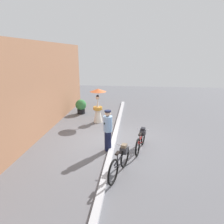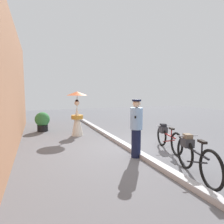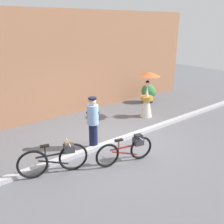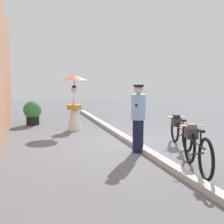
{
  "view_description": "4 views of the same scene",
  "coord_description": "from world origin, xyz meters",
  "px_view_note": "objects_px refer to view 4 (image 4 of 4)",
  "views": [
    {
      "loc": [
        -7.84,
        -0.81,
        3.69
      ],
      "look_at": [
        0.66,
        0.14,
        1.17
      ],
      "focal_mm": 32.59,
      "sensor_mm": 36.0,
      "label": 1
    },
    {
      "loc": [
        -5.19,
        2.69,
        1.82
      ],
      "look_at": [
        0.67,
        0.32,
        1.15
      ],
      "focal_mm": 30.27,
      "sensor_mm": 36.0,
      "label": 2
    },
    {
      "loc": [
        -4.53,
        -5.71,
        3.66
      ],
      "look_at": [
        0.39,
        0.6,
        0.81
      ],
      "focal_mm": 40.38,
      "sensor_mm": 36.0,
      "label": 3
    },
    {
      "loc": [
        -6.88,
        2.69,
        1.83
      ],
      "look_at": [
        -0.14,
        0.63,
        0.92
      ],
      "focal_mm": 45.72,
      "sensor_mm": 36.0,
      "label": 4
    }
  ],
  "objects_px": {
    "bicycle_far_side": "(196,147)",
    "potted_plant_by_door": "(33,112)",
    "person_officer": "(138,117)",
    "person_with_parasol": "(74,102)",
    "bicycle_near_officer": "(180,131)"
  },
  "relations": [
    {
      "from": "potted_plant_by_door",
      "to": "person_with_parasol",
      "type": "bearing_deg",
      "value": -138.01
    },
    {
      "from": "bicycle_far_side",
      "to": "bicycle_near_officer",
      "type": "bearing_deg",
      "value": -21.09
    },
    {
      "from": "person_with_parasol",
      "to": "person_officer",
      "type": "bearing_deg",
      "value": -163.53
    },
    {
      "from": "bicycle_near_officer",
      "to": "bicycle_far_side",
      "type": "xyz_separation_m",
      "value": [
        -1.79,
        0.69,
        0.04
      ]
    },
    {
      "from": "bicycle_near_officer",
      "to": "person_officer",
      "type": "relative_size",
      "value": 1.04
    },
    {
      "from": "bicycle_far_side",
      "to": "potted_plant_by_door",
      "type": "distance_m",
      "value": 6.89
    },
    {
      "from": "bicycle_near_officer",
      "to": "potted_plant_by_door",
      "type": "relative_size",
      "value": 1.88
    },
    {
      "from": "potted_plant_by_door",
      "to": "bicycle_far_side",
      "type": "bearing_deg",
      "value": -155.32
    },
    {
      "from": "bicycle_near_officer",
      "to": "person_officer",
      "type": "height_order",
      "value": "person_officer"
    },
    {
      "from": "person_with_parasol",
      "to": "potted_plant_by_door",
      "type": "relative_size",
      "value": 2.06
    },
    {
      "from": "bicycle_far_side",
      "to": "person_officer",
      "type": "relative_size",
      "value": 1.06
    },
    {
      "from": "bicycle_near_officer",
      "to": "bicycle_far_side",
      "type": "bearing_deg",
      "value": 158.91
    },
    {
      "from": "bicycle_near_officer",
      "to": "potted_plant_by_door",
      "type": "distance_m",
      "value": 5.73
    },
    {
      "from": "bicycle_far_side",
      "to": "person_with_parasol",
      "type": "relative_size",
      "value": 0.94
    },
    {
      "from": "bicycle_far_side",
      "to": "person_officer",
      "type": "height_order",
      "value": "person_officer"
    }
  ]
}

